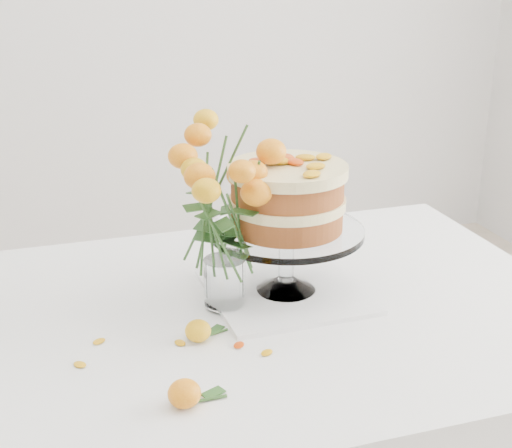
{
  "coord_description": "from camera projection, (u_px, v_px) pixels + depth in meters",
  "views": [
    {
      "loc": [
        -0.33,
        -1.22,
        1.42
      ],
      "look_at": [
        0.07,
        0.03,
        0.92
      ],
      "focal_mm": 50.0,
      "sensor_mm": 36.0,
      "label": 1
    }
  ],
  "objects": [
    {
      "name": "loose_rose_far",
      "position": [
        185.0,
        394.0,
        1.11
      ],
      "size": [
        0.1,
        0.05,
        0.04
      ],
      "rotation": [
        0.0,
        0.0,
        0.01
      ],
      "color": "orange",
      "rests_on": "table"
    },
    {
      "name": "table",
      "position": [
        229.0,
        346.0,
        1.45
      ],
      "size": [
        1.43,
        0.93,
        0.76
      ],
      "color": "tan",
      "rests_on": "ground"
    },
    {
      "name": "cake_stand",
      "position": [
        287.0,
        204.0,
        1.42
      ],
      "size": [
        0.31,
        0.31,
        0.28
      ],
      "rotation": [
        0.0,
        0.0,
        0.04
      ],
      "color": "white",
      "rests_on": "napkin"
    },
    {
      "name": "stray_petal_e",
      "position": [
        80.0,
        365.0,
        1.23
      ],
      "size": [
        0.03,
        0.02,
        0.0
      ],
      "primitive_type": "ellipsoid",
      "color": "orange",
      "rests_on": "table"
    },
    {
      "name": "stray_petal_d",
      "position": [
        99.0,
        342.0,
        1.3
      ],
      "size": [
        0.03,
        0.02,
        0.0
      ],
      "primitive_type": "ellipsoid",
      "color": "orange",
      "rests_on": "table"
    },
    {
      "name": "rose_vase",
      "position": [
        223.0,
        191.0,
        1.35
      ],
      "size": [
        0.33,
        0.33,
        0.42
      ],
      "rotation": [
        0.0,
        0.0,
        0.25
      ],
      "color": "white",
      "rests_on": "table"
    },
    {
      "name": "stray_petal_a",
      "position": [
        180.0,
        343.0,
        1.3
      ],
      "size": [
        0.03,
        0.02,
        0.0
      ],
      "primitive_type": "ellipsoid",
      "color": "orange",
      "rests_on": "table"
    },
    {
      "name": "stray_petal_c",
      "position": [
        267.0,
        353.0,
        1.26
      ],
      "size": [
        0.03,
        0.02,
        0.0
      ],
      "primitive_type": "ellipsoid",
      "color": "orange",
      "rests_on": "table"
    },
    {
      "name": "loose_rose_near",
      "position": [
        198.0,
        331.0,
        1.3
      ],
      "size": [
        0.09,
        0.05,
        0.04
      ],
      "rotation": [
        0.0,
        0.0,
        0.29
      ],
      "color": "#F8A915",
      "rests_on": "table"
    },
    {
      "name": "napkin",
      "position": [
        286.0,
        291.0,
        1.49
      ],
      "size": [
        0.32,
        0.32,
        0.01
      ],
      "primitive_type": "cube",
      "rotation": [
        0.0,
        0.0,
        0.02
      ],
      "color": "white",
      "rests_on": "table"
    },
    {
      "name": "stray_petal_b",
      "position": [
        239.0,
        345.0,
        1.29
      ],
      "size": [
        0.03,
        0.02,
        0.0
      ],
      "primitive_type": "ellipsoid",
      "color": "orange",
      "rests_on": "table"
    }
  ]
}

